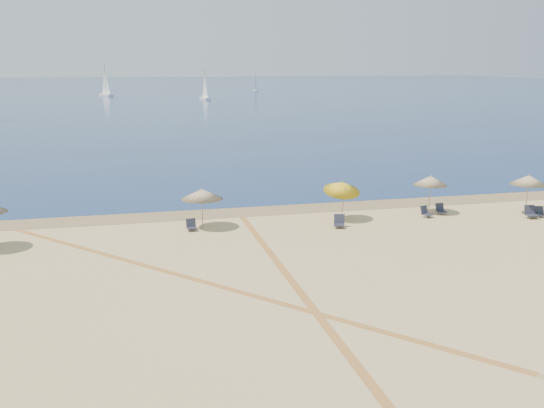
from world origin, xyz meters
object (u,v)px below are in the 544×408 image
at_px(chair_7, 531,213).
at_px(umbrella_5, 529,180).
at_px(sailboat_3, 106,86).
at_px(umbrella_3, 342,187).
at_px(chair_4, 339,222).
at_px(chair_6, 441,209).
at_px(chair_3, 191,225).
at_px(sailboat_1, 205,90).
at_px(umbrella_4, 430,181).
at_px(sailboat_2, 256,85).
at_px(umbrella_2, 202,194).
at_px(chair_8, 540,212).
at_px(chair_5, 426,212).

bearing_deg(chair_7, umbrella_5, 83.70).
bearing_deg(sailboat_3, umbrella_3, -110.66).
relative_size(chair_4, chair_6, 1.36).
height_order(chair_3, sailboat_1, sailboat_1).
xyz_separation_m(umbrella_3, chair_4, (-0.65, -1.46, -1.66)).
bearing_deg(chair_4, chair_3, -168.39).
relative_size(umbrella_4, chair_6, 3.71).
height_order(chair_6, sailboat_2, sailboat_2).
height_order(umbrella_2, sailboat_2, sailboat_2).
bearing_deg(umbrella_4, chair_4, -163.33).
xyz_separation_m(chair_3, chair_6, (14.96, 0.25, 0.00)).
bearing_deg(umbrella_3, sailboat_3, 96.41).
bearing_deg(umbrella_2, chair_7, -6.88).
bearing_deg(chair_8, umbrella_2, -168.43).
bearing_deg(chair_8, sailboat_3, 118.59).
bearing_deg(chair_8, chair_3, -167.11).
bearing_deg(chair_5, sailboat_1, 65.70).
height_order(umbrella_2, chair_6, umbrella_2).
height_order(chair_4, chair_7, chair_7).
height_order(chair_5, sailboat_1, sailboat_1).
relative_size(chair_4, sailboat_1, 0.11).
xyz_separation_m(umbrella_3, chair_7, (10.94, -2.06, -1.65)).
bearing_deg(umbrella_5, sailboat_2, 83.44).
xyz_separation_m(umbrella_2, chair_5, (13.07, -0.64, -1.60)).
bearing_deg(chair_4, umbrella_4, 37.43).
relative_size(chair_3, chair_4, 0.74).
bearing_deg(umbrella_4, umbrella_5, -18.03).
distance_m(umbrella_4, sailboat_1, 122.41).
distance_m(umbrella_4, umbrella_5, 5.70).
bearing_deg(umbrella_2, umbrella_3, -1.59).
distance_m(umbrella_3, sailboat_3, 148.25).
bearing_deg(chair_6, chair_5, -159.53).
distance_m(chair_5, chair_7, 6.07).
height_order(chair_3, chair_6, chair_6).
height_order(sailboat_2, sailboat_3, sailboat_3).
xyz_separation_m(chair_5, sailboat_1, (3.01, 123.26, 2.06)).
xyz_separation_m(chair_7, sailboat_2, (19.55, 168.80, 1.77)).
xyz_separation_m(umbrella_5, chair_4, (-11.81, -0.15, -1.80)).
xyz_separation_m(umbrella_3, sailboat_2, (30.50, 166.73, 0.12)).
bearing_deg(umbrella_5, umbrella_3, 173.29).
height_order(umbrella_4, chair_8, umbrella_4).
bearing_deg(chair_7, chair_6, 165.31).
bearing_deg(chair_7, chair_3, -175.38).
distance_m(chair_4, sailboat_1, 124.63).
bearing_deg(sailboat_2, sailboat_3, -138.55).
bearing_deg(sailboat_1, chair_6, -101.93).
height_order(umbrella_2, chair_5, umbrella_2).
relative_size(chair_8, sailboat_1, 0.09).
height_order(umbrella_2, umbrella_5, umbrella_5).
bearing_deg(sailboat_1, chair_7, -99.80).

